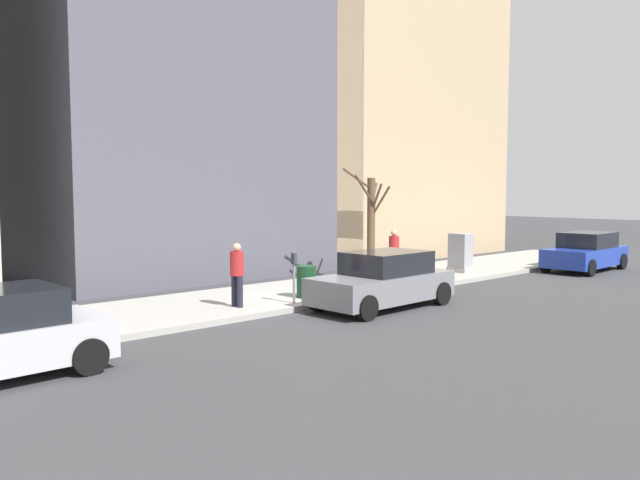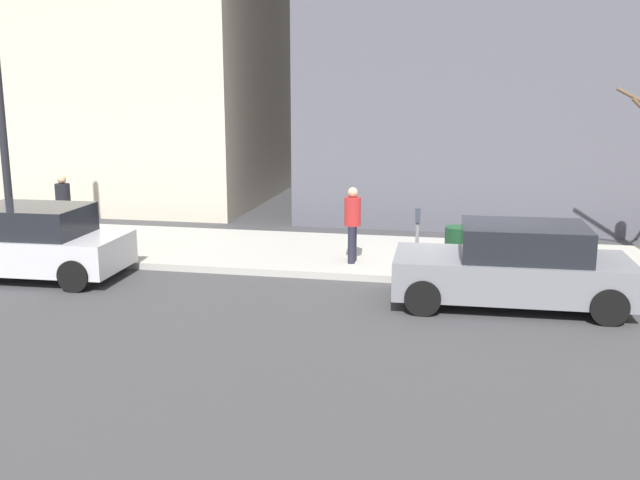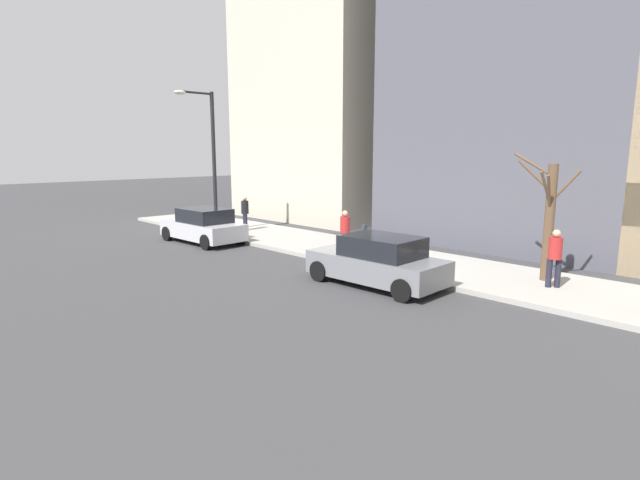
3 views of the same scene
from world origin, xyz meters
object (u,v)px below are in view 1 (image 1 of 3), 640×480
(parking_meter, at_px, (294,272))
(utility_box, at_px, (460,253))
(parked_car_grey, at_px, (383,281))
(parked_car_blue, at_px, (586,252))
(office_tower_left, at_px, (341,39))
(bare_tree, at_px, (371,223))
(office_block_center, at_px, (159,26))
(pedestrian_midblock, at_px, (237,271))
(trash_bin, at_px, (306,282))
(pedestrian_near_meter, at_px, (394,251))

(parking_meter, xyz_separation_m, utility_box, (0.85, -8.78, -0.13))
(parked_car_grey, relative_size, parking_meter, 3.15)
(parked_car_blue, xyz_separation_m, parked_car_grey, (0.08, 11.89, 0.00))
(parked_car_grey, xyz_separation_m, office_tower_left, (12.75, -10.77, 10.37))
(parked_car_blue, distance_m, bare_tree, 9.34)
(office_tower_left, bearing_deg, bare_tree, 141.08)
(office_block_center, bearing_deg, parked_car_grey, 179.24)
(utility_box, height_order, pedestrian_midblock, pedestrian_midblock)
(office_block_center, bearing_deg, office_tower_left, -88.60)
(parked_car_grey, distance_m, office_tower_left, 19.66)
(utility_box, distance_m, office_tower_left, 15.09)
(office_block_center, bearing_deg, parked_car_blue, -137.01)
(utility_box, height_order, trash_bin, utility_box)
(trash_bin, bearing_deg, bare_tree, -69.24)
(parked_car_grey, distance_m, bare_tree, 5.18)
(bare_tree, bearing_deg, utility_box, -110.21)
(parked_car_blue, relative_size, bare_tree, 1.13)
(pedestrian_midblock, xyz_separation_m, office_tower_left, (10.66, -14.07, 10.02))
(parking_meter, relative_size, office_tower_left, 0.06)
(parked_car_blue, distance_m, pedestrian_midblock, 15.35)
(trash_bin, xyz_separation_m, pedestrian_near_meter, (1.06, -4.95, 0.49))
(trash_bin, bearing_deg, parked_car_blue, -99.03)
(pedestrian_near_meter, distance_m, office_tower_left, 15.55)
(parked_car_blue, bearing_deg, pedestrian_midblock, 79.81)
(parking_meter, bearing_deg, parked_car_blue, -96.65)
(utility_box, distance_m, pedestrian_midblock, 10.23)
(parking_meter, distance_m, bare_tree, 5.80)
(pedestrian_midblock, bearing_deg, pedestrian_near_meter, -83.12)
(trash_bin, distance_m, office_tower_left, 19.13)
(parked_car_grey, xyz_separation_m, bare_tree, (3.66, -3.43, 1.30))
(parked_car_grey, xyz_separation_m, utility_box, (2.37, -6.93, 0.11))
(parking_meter, bearing_deg, bare_tree, -67.98)
(parked_car_grey, height_order, utility_box, utility_box)
(parking_meter, distance_m, utility_box, 8.82)
(parked_car_blue, xyz_separation_m, office_block_center, (12.58, 11.72, 9.13))
(pedestrian_near_meter, bearing_deg, pedestrian_midblock, 148.97)
(utility_box, relative_size, pedestrian_midblock, 0.86)
(parked_car_blue, height_order, parked_car_grey, same)
(office_tower_left, height_order, office_block_center, office_tower_left)
(parking_meter, distance_m, office_block_center, 14.26)
(pedestrian_near_meter, bearing_deg, parked_car_blue, -59.70)
(parked_car_blue, relative_size, pedestrian_midblock, 2.57)
(office_block_center, bearing_deg, trash_bin, 173.55)
(parked_car_grey, height_order, pedestrian_near_meter, pedestrian_near_meter)
(utility_box, bearing_deg, office_tower_left, -20.33)
(parking_meter, xyz_separation_m, bare_tree, (2.14, -5.29, 1.06))
(utility_box, bearing_deg, parked_car_grey, 108.90)
(trash_bin, bearing_deg, office_block_center, -6.45)
(parked_car_blue, relative_size, pedestrian_near_meter, 2.57)
(trash_bin, xyz_separation_m, pedestrian_midblock, (0.12, 2.28, 0.49))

